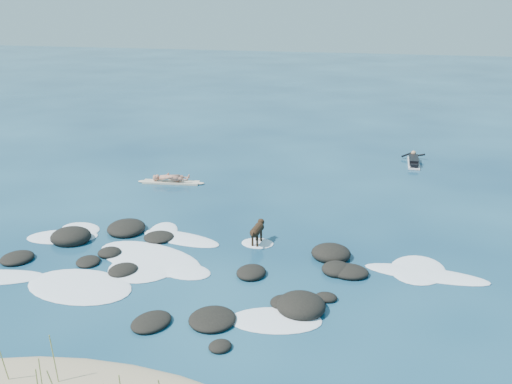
% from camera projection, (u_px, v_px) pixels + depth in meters
% --- Properties ---
extents(ground, '(160.00, 160.00, 0.00)m').
position_uv_depth(ground, '(222.00, 257.00, 18.19)').
color(ground, '#0A2642').
rests_on(ground, ground).
extents(reef_rocks, '(11.36, 7.24, 0.60)m').
position_uv_depth(reef_rocks, '(196.00, 264.00, 17.44)').
color(reef_rocks, black).
rests_on(reef_rocks, ground).
extents(breaking_foam, '(16.17, 6.79, 0.12)m').
position_uv_depth(breaking_foam, '(172.00, 264.00, 17.63)').
color(breaking_foam, white).
rests_on(breaking_foam, ground).
extents(standing_surfer_rig, '(3.04, 0.93, 1.73)m').
position_uv_depth(standing_surfer_rig, '(170.00, 169.00, 25.39)').
color(standing_surfer_rig, beige).
rests_on(standing_surfer_rig, ground).
extents(paddling_surfer_rig, '(1.21, 2.70, 0.47)m').
position_uv_depth(paddling_surfer_rig, '(414.00, 161.00, 28.67)').
color(paddling_surfer_rig, silver).
rests_on(paddling_surfer_rig, ground).
extents(dog, '(0.34, 1.25, 0.79)m').
position_uv_depth(dog, '(257.00, 230.00, 18.97)').
color(dog, black).
rests_on(dog, ground).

